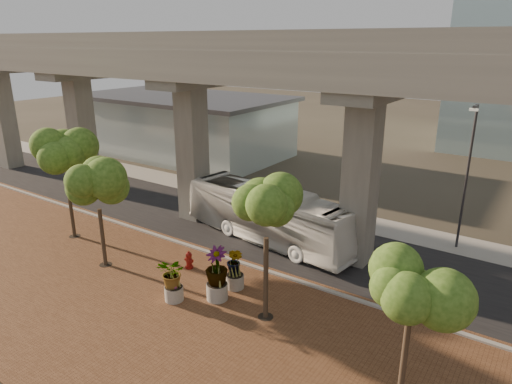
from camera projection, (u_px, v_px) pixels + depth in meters
The scene contains 18 objects.
ground at pixel (248, 247), 27.59m from camera, with size 160.00×160.00×0.00m, color #332F25.
brick_plaza at pixel (150, 308), 21.30m from camera, with size 70.00×13.00×0.06m, color brown.
asphalt_road at pixel (266, 236), 29.15m from camera, with size 90.00×8.00×0.04m, color black.
curb_strip at pixel (228, 259), 25.99m from camera, with size 70.00×0.25×0.16m, color #99958E.
far_sidewalk at pixel (307, 211), 33.46m from camera, with size 90.00×3.00×0.06m, color #99958E.
transit_viaduct at pixel (267, 123), 26.85m from camera, with size 72.00×5.60×12.40m.
station_pavilion at pixel (183, 124), 49.79m from camera, with size 23.00×13.00×6.30m.
transit_bus at pixel (269, 215), 28.07m from camera, with size 2.83×12.05×3.36m, color white.
fire_hydrant at pixel (189, 260), 24.85m from camera, with size 0.50×0.45×0.99m.
planter_front at pixel (173, 275), 21.50m from camera, with size 2.00×2.00×2.20m.
planter_right at pixel (217, 268), 21.50m from camera, with size 2.52×2.52×2.69m.
planter_left at pixel (235, 263), 22.60m from camera, with size 2.01×2.01×2.21m.
street_tree_far_west at pixel (64, 158), 27.41m from camera, with size 3.77×3.77×6.87m.
street_tree_near_west at pixel (97, 191), 24.00m from camera, with size 3.42×3.42×5.87m.
street_tree_near_east at pixel (266, 216), 19.03m from camera, with size 3.48×3.48×6.50m.
street_tree_far_east at pixel (413, 289), 14.80m from camera, with size 3.36×3.36×5.74m.
streetlamp_west at pixel (188, 137), 35.39m from camera, with size 0.40×1.18×8.17m.
streetlamp_east at pixel (468, 168), 25.91m from camera, with size 0.42×1.24×8.58m.
Camera 1 is at (14.52, -20.48, 11.92)m, focal length 32.00 mm.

